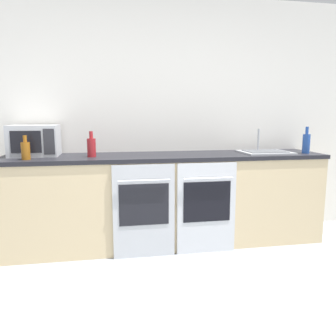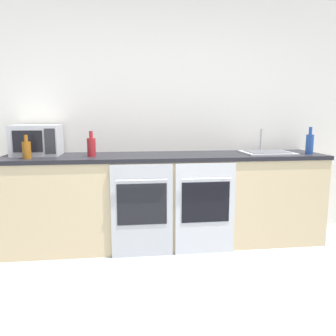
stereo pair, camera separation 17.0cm
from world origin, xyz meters
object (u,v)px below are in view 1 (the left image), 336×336
at_px(sink, 265,152).
at_px(bottle_red, 91,147).
at_px(oven_right, 206,208).
at_px(bottle_blue, 306,143).
at_px(microwave, 35,141).
at_px(bottle_amber, 26,150).
at_px(oven_left, 144,211).

bearing_deg(sink, bottle_red, -178.64).
distance_m(oven_right, bottle_blue, 1.30).
relative_size(microwave, bottle_amber, 2.08).
bearing_deg(bottle_amber, bottle_blue, 0.81).
relative_size(bottle_blue, bottle_red, 1.13).
bearing_deg(sink, oven_right, -156.96).
height_order(microwave, bottle_red, microwave).
bearing_deg(bottle_red, sink, 1.36).
distance_m(oven_left, oven_right, 0.60).
height_order(oven_right, sink, sink).
height_order(bottle_blue, bottle_red, bottle_blue).
bearing_deg(sink, bottle_amber, -176.42).
bearing_deg(microwave, bottle_amber, -94.22).
xyz_separation_m(oven_left, microwave, (-1.02, 0.44, 0.64)).
xyz_separation_m(oven_right, sink, (0.73, 0.31, 0.50)).
distance_m(oven_right, sink, 0.94).
xyz_separation_m(bottle_red, sink, (1.81, 0.04, -0.08)).
relative_size(bottle_blue, sink, 0.55).
bearing_deg(oven_left, sink, 13.10).
distance_m(oven_left, sink, 1.46).
bearing_deg(bottle_blue, sink, 165.08).
xyz_separation_m(bottle_amber, bottle_blue, (2.79, 0.04, 0.02)).
bearing_deg(microwave, bottle_red, -17.68).
height_order(oven_left, sink, sink).
height_order(oven_left, bottle_blue, bottle_blue).
distance_m(bottle_amber, sink, 2.39).
bearing_deg(oven_right, oven_left, 180.00).
bearing_deg(bottle_amber, oven_left, -8.81).
relative_size(microwave, sink, 0.90).
bearing_deg(bottle_red, bottle_amber, -169.52).
relative_size(oven_left, bottle_red, 3.60).
relative_size(oven_left, bottle_amber, 4.06).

